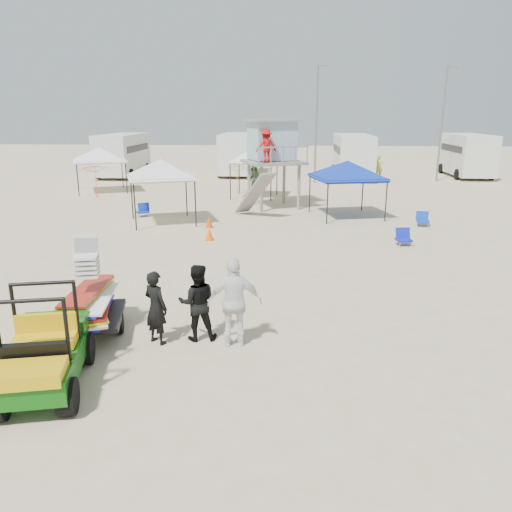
# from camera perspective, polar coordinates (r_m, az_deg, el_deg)

# --- Properties ---
(ground) EXTENTS (140.00, 140.00, 0.00)m
(ground) POSITION_cam_1_polar(r_m,az_deg,el_deg) (10.47, -3.98, -11.37)
(ground) COLOR beige
(ground) RESTS_ON ground
(utility_cart) EXTENTS (1.74, 2.67, 1.86)m
(utility_cart) POSITION_cam_1_polar(r_m,az_deg,el_deg) (9.70, -23.42, -9.36)
(utility_cart) COLOR #0D530D
(utility_cart) RESTS_ON ground
(surf_trailer) EXTENTS (1.59, 2.37, 2.06)m
(surf_trailer) POSITION_cam_1_polar(r_m,az_deg,el_deg) (11.65, -18.22, -4.75)
(surf_trailer) COLOR black
(surf_trailer) RESTS_ON ground
(man_left) EXTENTS (0.71, 0.64, 1.63)m
(man_left) POSITION_cam_1_polar(r_m,az_deg,el_deg) (10.92, -11.38, -5.79)
(man_left) COLOR black
(man_left) RESTS_ON ground
(man_mid) EXTENTS (0.94, 0.79, 1.72)m
(man_mid) POSITION_cam_1_polar(r_m,az_deg,el_deg) (10.94, -6.73, -5.29)
(man_mid) COLOR black
(man_mid) RESTS_ON ground
(man_right) EXTENTS (1.20, 0.62, 1.95)m
(man_right) POSITION_cam_1_polar(r_m,az_deg,el_deg) (10.54, -2.44, -5.32)
(man_right) COLOR white
(man_right) RESTS_ON ground
(lifeguard_tower) EXTENTS (3.62, 3.62, 4.42)m
(lifeguard_tower) POSITION_cam_1_polar(r_m,az_deg,el_deg) (26.33, 1.86, 12.68)
(lifeguard_tower) COLOR gray
(lifeguard_tower) RESTS_ON ground
(canopy_blue) EXTENTS (3.61, 3.61, 3.08)m
(canopy_blue) POSITION_cam_1_polar(r_m,az_deg,el_deg) (24.21, 10.45, 10.34)
(canopy_blue) COLOR black
(canopy_blue) RESTS_ON ground
(canopy_white_a) EXTENTS (3.51, 3.51, 3.27)m
(canopy_white_a) POSITION_cam_1_polar(r_m,az_deg,el_deg) (22.81, -10.87, 10.46)
(canopy_white_a) COLOR black
(canopy_white_a) RESTS_ON ground
(canopy_white_b) EXTENTS (3.94, 3.94, 3.17)m
(canopy_white_b) POSITION_cam_1_polar(r_m,az_deg,el_deg) (33.23, -17.51, 11.49)
(canopy_white_b) COLOR black
(canopy_white_b) RESTS_ON ground
(canopy_white_c) EXTENTS (2.79, 2.79, 3.30)m
(canopy_white_c) POSITION_cam_1_polar(r_m,az_deg,el_deg) (29.65, -0.20, 12.02)
(canopy_white_c) COLOR black
(canopy_white_c) RESTS_ON ground
(umbrella_a) EXTENTS (2.21, 2.25, 1.94)m
(umbrella_a) POSITION_cam_1_polar(r_m,az_deg,el_deg) (31.07, -17.87, 8.13)
(umbrella_a) COLOR red
(umbrella_a) RESTS_ON ground
(umbrella_b) EXTENTS (2.61, 2.63, 1.80)m
(umbrella_b) POSITION_cam_1_polar(r_m,az_deg,el_deg) (31.19, -2.15, 8.78)
(umbrella_b) COLOR orange
(umbrella_b) RESTS_ON ground
(cone_near) EXTENTS (0.34, 0.34, 0.50)m
(cone_near) POSITION_cam_1_polar(r_m,az_deg,el_deg) (19.64, -5.36, 2.50)
(cone_near) COLOR #FF5C08
(cone_near) RESTS_ON ground
(cone_far) EXTENTS (0.34, 0.34, 0.50)m
(cone_far) POSITION_cam_1_polar(r_m,az_deg,el_deg) (21.88, -5.38, 3.90)
(cone_far) COLOR #DB5206
(cone_far) RESTS_ON ground
(beach_chair_a) EXTENTS (0.72, 0.81, 0.64)m
(beach_chair_a) POSITION_cam_1_polar(r_m,az_deg,el_deg) (24.85, -12.76, 5.17)
(beach_chair_a) COLOR #102CB3
(beach_chair_a) RESTS_ON ground
(beach_chair_b) EXTENTS (0.62, 0.67, 0.64)m
(beach_chair_b) POSITION_cam_1_polar(r_m,az_deg,el_deg) (19.68, 16.48, 2.12)
(beach_chair_b) COLOR #111EB9
(beach_chair_b) RESTS_ON ground
(beach_chair_c) EXTENTS (0.65, 0.71, 0.64)m
(beach_chair_c) POSITION_cam_1_polar(r_m,az_deg,el_deg) (23.30, 18.50, 4.04)
(beach_chair_c) COLOR #0F36AC
(beach_chair_c) RESTS_ON ground
(rv_far_left) EXTENTS (2.64, 6.80, 3.25)m
(rv_far_left) POSITION_cam_1_polar(r_m,az_deg,el_deg) (41.53, -15.00, 11.31)
(rv_far_left) COLOR silver
(rv_far_left) RESTS_ON ground
(rv_mid_left) EXTENTS (2.65, 6.50, 3.25)m
(rv_mid_left) POSITION_cam_1_polar(r_m,az_deg,el_deg) (41.04, -2.08, 11.78)
(rv_mid_left) COLOR silver
(rv_mid_left) RESTS_ON ground
(rv_mid_right) EXTENTS (2.64, 7.00, 3.25)m
(rv_mid_right) POSITION_cam_1_polar(r_m,az_deg,el_deg) (39.58, 11.01, 11.35)
(rv_mid_right) COLOR silver
(rv_mid_right) RESTS_ON ground
(rv_far_right) EXTENTS (2.64, 6.60, 3.25)m
(rv_far_right) POSITION_cam_1_polar(r_m,az_deg,el_deg) (43.02, 22.97, 10.75)
(rv_far_right) COLOR silver
(rv_far_right) RESTS_ON ground
(light_pole_left) EXTENTS (0.14, 0.14, 8.00)m
(light_pole_left) POSITION_cam_1_polar(r_m,az_deg,el_deg) (36.25, 6.89, 14.60)
(light_pole_left) COLOR slate
(light_pole_left) RESTS_ON ground
(light_pole_right) EXTENTS (0.14, 0.14, 8.00)m
(light_pole_right) POSITION_cam_1_polar(r_m,az_deg,el_deg) (39.18, 20.45, 13.84)
(light_pole_right) COLOR slate
(light_pole_right) RESTS_ON ground
(distant_beachgoers) EXTENTS (9.80, 7.93, 1.82)m
(distant_beachgoers) POSITION_cam_1_polar(r_m,az_deg,el_deg) (33.99, 4.88, 9.35)
(distant_beachgoers) COLOR #5B8952
(distant_beachgoers) RESTS_ON ground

